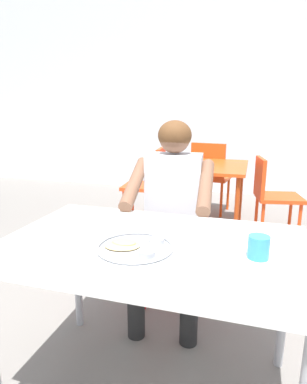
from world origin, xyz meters
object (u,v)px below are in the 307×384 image
at_px(diner_foreground, 172,202).
at_px(table_background_red, 209,173).
at_px(chair_red_left, 150,181).
at_px(chair_red_right, 271,192).
at_px(chair_foreground, 177,225).
at_px(drinking_cup, 259,246).
at_px(thali_tray, 135,247).
at_px(chair_red_far, 210,173).
at_px(table_foreground, 153,258).

height_order(diner_foreground, table_background_red, diner_foreground).
bearing_deg(chair_red_left, chair_red_right, -1.37).
height_order(chair_foreground, diner_foreground, diner_foreground).
bearing_deg(drinking_cup, chair_red_right, 86.08).
distance_m(thali_tray, chair_red_far, 2.90).
xyz_separation_m(table_foreground, table_background_red, (-0.07, 2.21, -0.04)).
bearing_deg(drinking_cup, chair_red_far, 100.81).
relative_size(drinking_cup, diner_foreground, 0.07).
xyz_separation_m(table_foreground, chair_red_left, (-0.70, 2.19, -0.16)).
height_order(chair_red_left, chair_red_right, chair_red_left).
height_order(thali_tray, chair_red_far, chair_red_far).
relative_size(chair_red_left, chair_red_far, 0.98).
bearing_deg(table_background_red, thali_tray, -89.45).
height_order(drinking_cup, chair_red_left, chair_red_left).
bearing_deg(table_foreground, chair_red_far, 92.56).
bearing_deg(diner_foreground, thali_tray, -87.04).
bearing_deg(thali_tray, table_background_red, 90.55).
xyz_separation_m(drinking_cup, chair_red_right, (0.15, 2.19, -0.31)).
xyz_separation_m(chair_red_right, chair_red_far, (-0.69, 0.64, 0.04)).
xyz_separation_m(thali_tray, drinking_cup, (0.46, 0.06, 0.03)).
bearing_deg(table_background_red, chair_red_far, 95.67).
relative_size(table_foreground, chair_red_right, 1.54).
distance_m(table_background_red, chair_red_right, 0.65).
bearing_deg(chair_red_far, chair_red_right, -43.00).
xyz_separation_m(thali_tray, chair_red_far, (-0.08, 2.89, -0.23)).
xyz_separation_m(drinking_cup, diner_foreground, (-0.50, 0.68, -0.06)).
bearing_deg(drinking_cup, thali_tray, -172.41).
distance_m(chair_foreground, chair_red_right, 1.44).
bearing_deg(thali_tray, drinking_cup, 7.59).
bearing_deg(chair_foreground, chair_red_far, 90.80).
bearing_deg(chair_foreground, chair_red_right, 62.58).
bearing_deg(thali_tray, chair_red_left, 106.07).
xyz_separation_m(diner_foreground, chair_red_right, (0.65, 1.50, -0.25)).
bearing_deg(chair_foreground, table_foreground, -83.60).
relative_size(table_foreground, thali_tray, 4.11).
bearing_deg(chair_red_left, drinking_cup, -63.29).
distance_m(chair_foreground, diner_foreground, 0.32).
height_order(table_foreground, thali_tray, thali_tray).
bearing_deg(chair_foreground, drinking_cup, -60.47).
relative_size(table_foreground, diner_foreground, 1.04).
xyz_separation_m(chair_foreground, table_background_red, (0.03, 1.33, 0.13)).
bearing_deg(table_foreground, diner_foreground, 97.17).
bearing_deg(diner_foreground, chair_red_left, 111.94).
relative_size(table_background_red, chair_red_left, 1.05).
height_order(drinking_cup, table_background_red, drinking_cup).
bearing_deg(drinking_cup, table_background_red, 102.17).
relative_size(table_background_red, chair_red_right, 1.12).
distance_m(chair_foreground, chair_red_left, 1.44).
relative_size(drinking_cup, table_background_red, 0.09).
xyz_separation_m(table_foreground, diner_foreground, (-0.08, 0.66, 0.06)).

